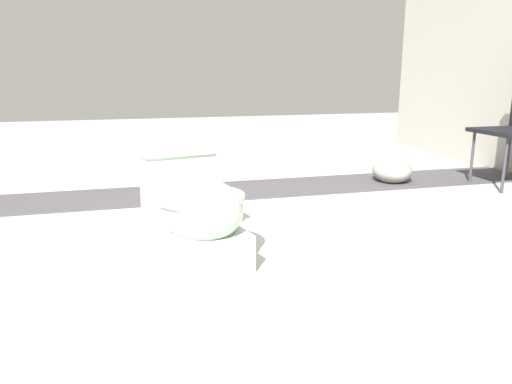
{
  "coord_description": "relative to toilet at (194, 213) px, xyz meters",
  "views": [
    {
      "loc": [
        2.32,
        -0.44,
        0.87
      ],
      "look_at": [
        0.09,
        0.16,
        0.3
      ],
      "focal_mm": 35.0,
      "sensor_mm": 36.0,
      "label": 1
    }
  ],
  "objects": [
    {
      "name": "boulder_near",
      "position": [
        -1.2,
        1.73,
        -0.12
      ],
      "size": [
        0.41,
        0.38,
        0.2
      ],
      "primitive_type": "ellipsoid",
      "rotation": [
        0.0,
        0.0,
        2.88
      ],
      "color": "gray",
      "rests_on": "ground"
    },
    {
      "name": "toilet",
      "position": [
        0.0,
        0.0,
        0.0
      ],
      "size": [
        0.69,
        0.5,
        0.52
      ],
      "rotation": [
        0.0,
        0.0,
        0.22
      ],
      "color": "#B2C6B7",
      "rests_on": "ground"
    },
    {
      "name": "gravel_strip",
      "position": [
        -1.25,
        0.64,
        -0.21
      ],
      "size": [
        0.56,
        8.0,
        0.01
      ],
      "primitive_type": "cube",
      "color": "#423F44",
      "rests_on": "ground"
    },
    {
      "name": "ground_plane",
      "position": [
        -0.1,
        0.14,
        -0.22
      ],
      "size": [
        14.0,
        14.0,
        0.0
      ],
      "primitive_type": "plane",
      "color": "#A8A59E"
    }
  ]
}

